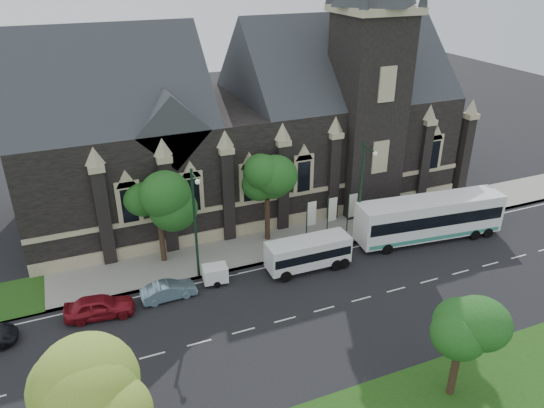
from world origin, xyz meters
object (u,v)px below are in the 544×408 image
street_lamp_near (362,188)px  sedan (169,290)px  box_trailer (215,274)px  tree_walk_right (269,177)px  street_lamp_mid (195,219)px  tree_park_near (109,392)px  tree_park_east (463,325)px  shuttle_bus (308,252)px  car_far_red (99,306)px  banner_flag_right (351,208)px  banner_flag_center (331,212)px  tree_walk_left (160,196)px  banner_flag_left (310,216)px  tour_coach (430,217)px

street_lamp_near → sedan: bearing=-174.5°
box_trailer → sedan: size_ratio=0.69×
tree_walk_right → street_lamp_mid: (-7.21, -3.62, -0.71)m
street_lamp_mid → tree_park_near: bearing=-116.1°
tree_park_near → tree_walk_right: tree_park_near is taller
tree_park_near → tree_park_east: bearing=-1.8°
tree_park_near → street_lamp_mid: street_lamp_mid is taller
box_trailer → sedan: (-3.65, -0.57, -0.15)m
tree_park_near → street_lamp_mid: size_ratio=0.95×
tree_park_east → shuttle_bus: tree_park_east is taller
box_trailer → car_far_red: car_far_red is taller
street_lamp_near → street_lamp_mid: bearing=180.0°
shuttle_bus → tree_park_near: bearing=-138.0°
banner_flag_right → banner_flag_center: bearing=180.0°
tree_walk_left → banner_flag_center: 14.58m
tree_walk_right → banner_flag_center: tree_walk_right is taller
banner_flag_right → street_lamp_near: bearing=-98.6°
tree_walk_right → box_trailer: bearing=-143.4°
street_lamp_near → tree_walk_left: bearing=167.1°
banner_flag_left → banner_flag_right: (4.00, 0.00, 0.00)m
street_lamp_mid → box_trailer: (0.94, -1.04, -4.31)m
shuttle_bus → box_trailer: (-7.32, 0.93, -0.69)m
shuttle_bus → car_far_red: shuttle_bus is taller
tree_park_near → street_lamp_mid: (7.77, 15.86, -1.30)m
box_trailer → tree_walk_left: bearing=127.0°
tree_park_near → tour_coach: tree_park_near is taller
street_lamp_mid → sedan: bearing=-149.2°
tree_park_near → tree_walk_right: bearing=52.4°
street_lamp_mid → banner_flag_right: street_lamp_mid is taller
tree_park_near → banner_flag_center: 27.10m
street_lamp_near → sedan: (-16.71, -1.61, -4.46)m
street_lamp_mid → sedan: size_ratio=2.29×
tree_walk_right → tree_park_east: bearing=-81.6°
tree_park_near → banner_flag_center: bearing=41.5°
tree_park_east → tour_coach: 17.85m
tree_walk_left → banner_flag_right: 16.52m
street_lamp_near → car_far_red: 22.00m
tree_walk_right → tour_coach: bearing=-22.7°
banner_flag_center → car_far_red: size_ratio=0.86×
street_lamp_mid → shuttle_bus: bearing=-13.4°
tree_park_east → tree_walk_right: (-2.96, 20.04, 1.20)m
tree_park_near → banner_flag_center: (20.06, 17.77, -4.03)m
street_lamp_mid → car_far_red: 8.84m
tree_park_east → banner_flag_center: 18.58m
tree_walk_left → sedan: bearing=-99.9°
tree_walk_right → sedan: tree_walk_right is taller
tour_coach → box_trailer: size_ratio=4.87×
banner_flag_center → shuttle_bus: bearing=-136.1°
street_lamp_mid → banner_flag_left: (10.29, 1.91, -2.73)m
tree_walk_right → tree_walk_left: bearing=-179.9°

